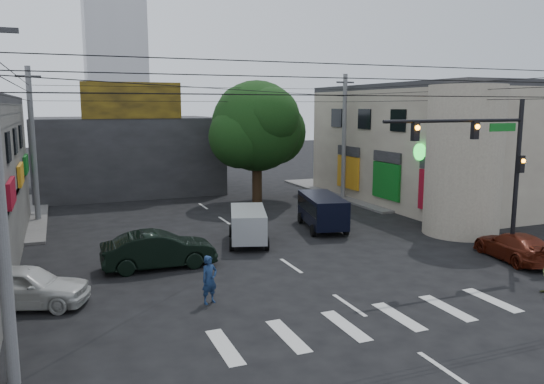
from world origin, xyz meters
TOP-DOWN VIEW (x-y plane):
  - ground at (0.00, 0.00)m, footprint 160.00×160.00m
  - sidewalk_far_right at (18.00, 18.00)m, footprint 16.00×16.00m
  - building_right at (18.00, 13.00)m, footprint 14.00×18.00m
  - corner_column at (11.00, 4.00)m, footprint 4.00×4.00m
  - building_far at (-4.00, 26.00)m, footprint 14.00×10.00m
  - billboard at (-4.00, 21.10)m, footprint 7.00×0.30m
  - tower_distant at (0.00, 70.00)m, footprint 9.00×9.00m
  - street_tree at (4.00, 17.00)m, footprint 6.40×6.40m
  - traffic_gantry at (7.82, -1.00)m, footprint 7.10×0.35m
  - utility_pole_far_left at (-10.50, 16.00)m, footprint 0.32×0.32m
  - utility_pole_far_right at (10.50, 16.00)m, footprint 0.32×0.32m
  - dark_sedan at (-5.38, 3.89)m, footprint 1.85×4.87m
  - white_compact at (-10.50, 1.09)m, footprint 4.58×5.48m
  - maroon_sedan at (9.71, -0.97)m, footprint 3.27×5.00m
  - silver_minivan at (-0.44, 6.35)m, footprint 4.99×3.98m
  - navy_van at (4.51, 7.80)m, footprint 5.55×3.88m
  - traffic_officer at (-4.47, -0.97)m, footprint 0.90×0.83m

SIDE VIEW (x-z plane):
  - ground at x=0.00m, z-range 0.00..0.00m
  - sidewalk_far_right at x=18.00m, z-range 0.00..0.15m
  - maroon_sedan at x=9.71m, z-range 0.00..1.28m
  - white_compact at x=-10.50m, z-range 0.00..1.48m
  - dark_sedan at x=-5.38m, z-range 0.00..1.58m
  - traffic_officer at x=-4.47m, z-range 0.00..1.73m
  - silver_minivan at x=-0.44m, z-range 0.00..1.74m
  - navy_van at x=4.51m, z-range 0.00..1.91m
  - building_far at x=-4.00m, z-range 0.00..6.00m
  - building_right at x=18.00m, z-range 0.00..8.00m
  - corner_column at x=11.00m, z-range 0.00..8.00m
  - utility_pole_far_left at x=-10.50m, z-range 0.00..9.20m
  - utility_pole_far_right at x=10.50m, z-range 0.00..9.20m
  - traffic_gantry at x=7.82m, z-range 1.23..8.43m
  - street_tree at x=4.00m, z-range 1.12..9.82m
  - billboard at x=-4.00m, z-range 6.00..8.60m
  - tower_distant at x=0.00m, z-range 0.00..44.00m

